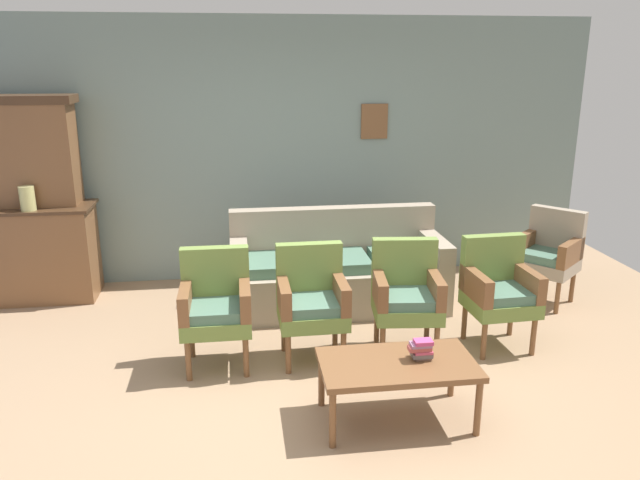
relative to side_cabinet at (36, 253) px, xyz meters
name	(u,v)px	position (x,y,z in m)	size (l,w,h in m)	color
ground_plane	(324,398)	(2.51, -2.25, -0.47)	(7.68, 7.68, 0.00)	#997A5B
wall_back_with_decor	(289,151)	(2.51, 0.38, 0.88)	(6.40, 0.09, 2.70)	gray
side_cabinet	(36,253)	(0.00, 0.00, 0.00)	(1.16, 0.55, 0.93)	brown
cabinet_upper_hutch	(25,150)	(0.00, 0.08, 0.98)	(0.99, 0.38, 1.03)	brown
vase_on_cabinet	(27,198)	(0.04, -0.17, 0.58)	(0.14, 0.14, 0.23)	#BFBC75
floral_couch	(337,273)	(2.88, -0.58, -0.14)	(2.01, 0.81, 0.90)	gray
armchair_by_doorway	(216,304)	(1.77, -1.63, 0.03)	(0.52, 0.49, 0.90)	olive
armchair_row_middle	(312,298)	(2.50, -1.62, 0.03)	(0.52, 0.49, 0.90)	olive
armchair_near_cabinet	(406,292)	(3.26, -1.60, 0.03)	(0.57, 0.54, 0.90)	olive
armchair_near_couch_end	(499,288)	(4.03, -1.60, 0.03)	(0.54, 0.51, 0.90)	olive
wingback_chair_by_fireplace	(549,252)	(4.90, -0.76, 0.03)	(0.71, 0.71, 0.90)	gray
coffee_table	(398,368)	(2.94, -2.58, -0.09)	(1.00, 0.56, 0.42)	brown
book_stack_on_table	(421,349)	(3.09, -2.56, 0.02)	(0.16, 0.11, 0.14)	#866251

